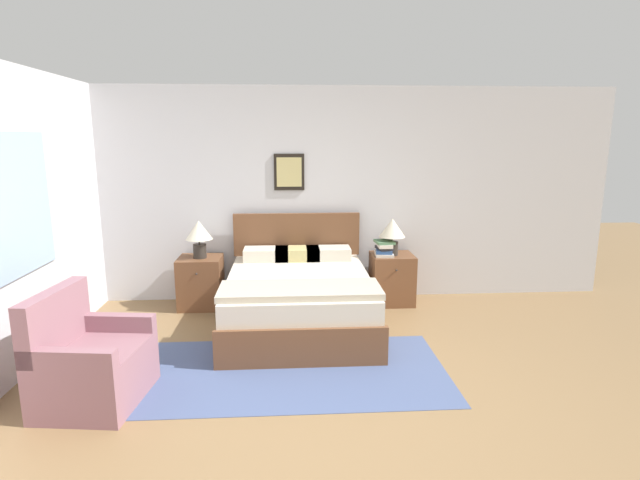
{
  "coord_description": "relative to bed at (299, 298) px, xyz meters",
  "views": [
    {
      "loc": [
        -0.28,
        -3.28,
        1.99
      ],
      "look_at": [
        0.03,
        1.54,
        1.0
      ],
      "focal_mm": 28.0,
      "sensor_mm": 36.0,
      "label": 1
    }
  ],
  "objects": [
    {
      "name": "ground_plane",
      "position": [
        0.18,
        -1.8,
        -0.32
      ],
      "size": [
        16.0,
        16.0,
        0.0
      ],
      "primitive_type": "plane",
      "color": "olive"
    },
    {
      "name": "wall_back",
      "position": [
        0.18,
        1.03,
        0.98
      ],
      "size": [
        7.47,
        0.09,
        2.6
      ],
      "color": "silver",
      "rests_on": "ground_plane"
    },
    {
      "name": "wall_left",
      "position": [
        -2.39,
        -0.42,
        0.99
      ],
      "size": [
        0.08,
        5.2,
        2.6
      ],
      "color": "silver",
      "rests_on": "ground_plane"
    },
    {
      "name": "area_rug_main",
      "position": [
        -0.11,
        -1.06,
        -0.31
      ],
      "size": [
        2.71,
        1.4,
        0.01
      ],
      "color": "#47567F",
      "rests_on": "ground_plane"
    },
    {
      "name": "bed",
      "position": [
        0.0,
        0.0,
        0.0
      ],
      "size": [
        1.53,
        1.95,
        1.09
      ],
      "color": "brown",
      "rests_on": "ground_plane"
    },
    {
      "name": "armchair",
      "position": [
        -1.63,
        -1.44,
        -0.02
      ],
      "size": [
        0.77,
        0.87,
        0.88
      ],
      "rotation": [
        0.0,
        0.0,
        -1.69
      ],
      "color": "#8E606B",
      "rests_on": "ground_plane"
    },
    {
      "name": "nightstand_near_window",
      "position": [
        -1.15,
        0.72,
        -0.01
      ],
      "size": [
        0.5,
        0.49,
        0.61
      ],
      "color": "brown",
      "rests_on": "ground_plane"
    },
    {
      "name": "nightstand_by_door",
      "position": [
        1.15,
        0.72,
        -0.01
      ],
      "size": [
        0.5,
        0.49,
        0.61
      ],
      "color": "brown",
      "rests_on": "ground_plane"
    },
    {
      "name": "table_lamp_near_window",
      "position": [
        -1.14,
        0.7,
        0.58
      ],
      "size": [
        0.31,
        0.31,
        0.44
      ],
      "color": "#2D2823",
      "rests_on": "nightstand_near_window"
    },
    {
      "name": "table_lamp_by_door",
      "position": [
        1.13,
        0.7,
        0.58
      ],
      "size": [
        0.31,
        0.31,
        0.44
      ],
      "color": "#2D2823",
      "rests_on": "nightstand_by_door"
    },
    {
      "name": "book_thick_bottom",
      "position": [
        1.04,
        0.67,
        0.31
      ],
      "size": [
        0.23,
        0.29,
        0.04
      ],
      "rotation": [
        0.0,
        0.0,
        -0.07
      ],
      "color": "silver",
      "rests_on": "nightstand_by_door"
    },
    {
      "name": "book_hardcover_middle",
      "position": [
        1.04,
        0.67,
        0.34
      ],
      "size": [
        0.23,
        0.26,
        0.04
      ],
      "rotation": [
        0.0,
        0.0,
        -0.18
      ],
      "color": "#335693",
      "rests_on": "book_thick_bottom"
    },
    {
      "name": "book_novel_upper",
      "position": [
        1.04,
        0.67,
        0.38
      ],
      "size": [
        0.19,
        0.26,
        0.03
      ],
      "rotation": [
        0.0,
        0.0,
        0.18
      ],
      "color": "#232328",
      "rests_on": "book_hardcover_middle"
    },
    {
      "name": "book_slim_near_top",
      "position": [
        1.04,
        0.67,
        0.42
      ],
      "size": [
        0.16,
        0.27,
        0.04
      ],
      "rotation": [
        0.0,
        0.0,
        -0.01
      ],
      "color": "silver",
      "rests_on": "book_novel_upper"
    },
    {
      "name": "book_paperback_top",
      "position": [
        1.04,
        0.67,
        0.46
      ],
      "size": [
        0.23,
        0.27,
        0.03
      ],
      "rotation": [
        0.0,
        0.0,
        0.1
      ],
      "color": "#4C7551",
      "rests_on": "book_slim_near_top"
    }
  ]
}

